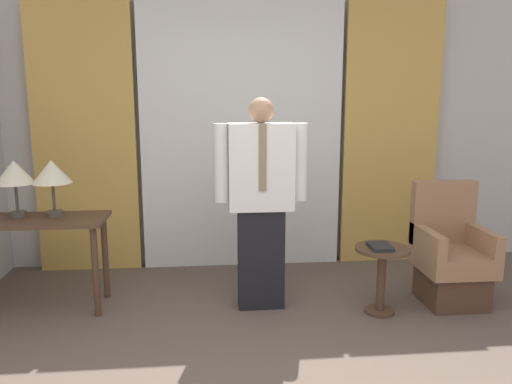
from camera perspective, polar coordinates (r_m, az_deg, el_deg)
The scene contains 11 objects.
wall_back at distance 4.92m, azimuth -1.74°, elevation 7.38°, with size 10.00×0.06×2.70m.
curtain_sheer_center at distance 4.79m, azimuth -1.63°, elevation 6.57°, with size 1.91×0.06×2.58m.
curtain_drape_left at distance 4.91m, azimuth -19.03°, elevation 6.10°, with size 0.94×0.06×2.58m.
curtain_drape_right at distance 5.10m, azimuth 15.12°, elevation 6.47°, with size 0.94×0.06×2.58m.
desk at distance 4.21m, azimuth -23.94°, elevation -4.48°, with size 1.08×0.48×0.73m.
table_lamp_left at distance 4.23m, azimuth -25.89°, elevation 1.86°, with size 0.30×0.30×0.44m.
table_lamp_right at distance 4.14m, azimuth -22.30°, elevation 1.97°, with size 0.30×0.30×0.44m.
person at distance 3.83m, azimuth 0.57°, elevation -0.66°, with size 0.71×0.23×1.64m.
armchair at distance 4.35m, azimuth 21.34°, elevation -7.16°, with size 0.53×0.54×0.97m.
side_table at distance 3.96m, azimuth 14.17°, elevation -8.49°, with size 0.41×0.41×0.52m.
book at distance 3.88m, azimuth 14.01°, elevation -6.07°, with size 0.16×0.21×0.03m.
Camera 1 is at (-0.32, -2.00, 1.65)m, focal length 35.00 mm.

